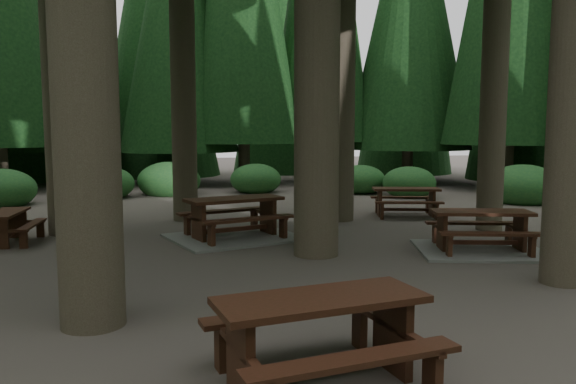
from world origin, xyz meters
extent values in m
plane|color=#4A433C|center=(0.00, 0.00, 0.00)|extent=(80.00, 80.00, 0.00)
cube|color=gray|center=(3.99, -0.19, 0.03)|extent=(2.79, 2.49, 0.05)
cube|color=#34200F|center=(3.99, -0.19, 0.77)|extent=(1.98, 1.17, 0.06)
cube|color=#34200F|center=(4.14, 0.41, 0.46)|extent=(1.86, 0.72, 0.05)
cube|color=#34200F|center=(3.83, -0.79, 0.46)|extent=(1.86, 0.72, 0.05)
cube|color=#34200F|center=(3.27, 0.00, 0.37)|extent=(0.22, 0.57, 0.74)
cube|color=#34200F|center=(3.27, 0.00, 0.43)|extent=(0.46, 1.47, 0.06)
cube|color=#34200F|center=(4.70, -0.38, 0.37)|extent=(0.22, 0.57, 0.74)
cube|color=#34200F|center=(4.70, -0.38, 0.43)|extent=(0.46, 1.47, 0.06)
cube|color=#34200F|center=(3.99, -0.19, 0.19)|extent=(1.52, 0.47, 0.08)
cube|color=#34200F|center=(-5.24, 2.58, 0.64)|extent=(0.66, 1.56, 0.05)
cube|color=#34200F|center=(-4.73, 2.56, 0.38)|extent=(0.28, 1.54, 0.04)
cube|color=#34200F|center=(-5.22, 3.19, 0.31)|extent=(0.47, 0.09, 0.61)
cube|color=#34200F|center=(-5.22, 3.19, 0.36)|extent=(1.24, 0.12, 0.05)
cube|color=#34200F|center=(-5.24, 2.58, 0.15)|extent=(0.12, 1.28, 0.07)
cube|color=gray|center=(-0.53, 2.14, 0.03)|extent=(3.20, 2.91, 0.05)
cube|color=#34200F|center=(-0.53, 2.14, 0.86)|extent=(2.21, 1.42, 0.07)
cube|color=#34200F|center=(-0.75, 2.79, 0.52)|extent=(2.05, 0.93, 0.06)
cube|color=#34200F|center=(-0.31, 1.49, 0.52)|extent=(2.05, 0.93, 0.06)
cube|color=#34200F|center=(-1.31, 1.88, 0.41)|extent=(0.29, 0.63, 0.83)
cube|color=#34200F|center=(-1.31, 1.88, 0.48)|extent=(0.62, 1.61, 0.07)
cube|color=#34200F|center=(0.26, 2.40, 0.41)|extent=(0.29, 0.63, 0.83)
cube|color=#34200F|center=(0.26, 2.40, 0.48)|extent=(0.62, 1.61, 0.07)
cube|color=#34200F|center=(-0.53, 2.14, 0.21)|extent=(1.66, 0.63, 0.09)
cube|color=#34200F|center=(4.45, 4.43, 0.75)|extent=(1.91, 1.12, 0.06)
cube|color=#34200F|center=(4.60, 5.00, 0.45)|extent=(1.80, 0.69, 0.05)
cube|color=#34200F|center=(4.30, 3.85, 0.45)|extent=(1.80, 0.69, 0.05)
cube|color=#34200F|center=(3.75, 4.61, 0.36)|extent=(0.21, 0.55, 0.72)
cube|color=#34200F|center=(3.75, 4.61, 0.42)|extent=(0.44, 1.42, 0.06)
cube|color=#34200F|center=(5.14, 4.25, 0.36)|extent=(0.21, 0.55, 0.72)
cube|color=#34200F|center=(5.14, 4.25, 0.42)|extent=(0.44, 1.42, 0.06)
cube|color=#34200F|center=(4.45, 4.43, 0.18)|extent=(1.47, 0.45, 0.08)
cube|color=#34200F|center=(-0.54, -5.09, 0.80)|extent=(2.03, 1.08, 0.06)
cube|color=#34200F|center=(-0.65, -4.46, 0.48)|extent=(1.94, 0.61, 0.05)
cube|color=#34200F|center=(-0.42, -5.72, 0.48)|extent=(1.94, 0.61, 0.05)
cube|color=#34200F|center=(-1.30, -5.23, 0.38)|extent=(0.19, 0.59, 0.77)
cube|color=#34200F|center=(-1.30, -5.23, 0.45)|extent=(0.36, 1.54, 0.06)
cube|color=#34200F|center=(0.22, -4.96, 0.38)|extent=(0.19, 0.59, 0.77)
cube|color=#34200F|center=(0.22, -4.96, 0.45)|extent=(0.36, 1.54, 0.06)
cube|color=#34200F|center=(-0.54, -5.09, 0.19)|extent=(1.59, 0.37, 0.09)
ellipsoid|color=#1E5A2B|center=(9.44, 6.45, 0.40)|extent=(2.42, 2.42, 1.49)
ellipsoid|color=#1E5A2B|center=(6.43, 8.69, 0.40)|extent=(1.90, 1.90, 1.17)
ellipsoid|color=#1E5A2B|center=(5.14, 10.17, 0.40)|extent=(1.84, 1.84, 1.13)
ellipsoid|color=#1E5A2B|center=(1.30, 11.25, 0.40)|extent=(1.95, 1.95, 1.20)
ellipsoid|color=#1E5A2B|center=(-1.94, 11.21, 0.40)|extent=(2.31, 2.31, 1.42)
ellipsoid|color=#1E5A2B|center=(-4.09, 10.56, 0.40)|extent=(1.93, 1.93, 1.19)
ellipsoid|color=#1E5A2B|center=(-7.11, 9.06, 0.40)|extent=(2.15, 2.15, 1.32)
cone|color=black|center=(-1.44, 15.36, 7.89)|extent=(5.17, 5.17, 12.91)
cone|color=black|center=(4.25, 21.60, 8.07)|extent=(5.34, 5.34, 16.14)
cone|color=black|center=(-2.52, 20.86, 8.43)|extent=(6.57, 6.57, 16.86)
camera|label=1|loc=(-1.84, -9.89, 2.32)|focal=35.00mm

